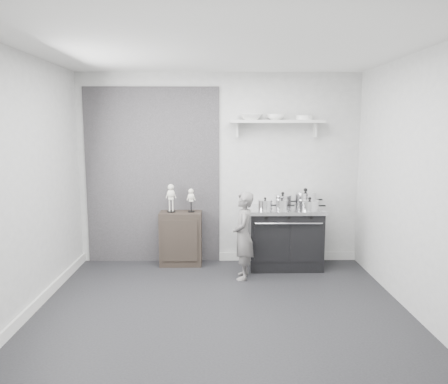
# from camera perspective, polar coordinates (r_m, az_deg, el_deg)

# --- Properties ---
(ground) EXTENTS (4.00, 4.00, 0.00)m
(ground) POSITION_cam_1_polar(r_m,az_deg,el_deg) (4.83, -0.41, -15.23)
(ground) COLOR black
(ground) RESTS_ON ground
(room_shell) EXTENTS (4.02, 3.62, 2.71)m
(room_shell) POSITION_cam_1_polar(r_m,az_deg,el_deg) (4.58, -1.57, 4.68)
(room_shell) COLOR #AAAAA8
(room_shell) RESTS_ON ground
(wall_shelf) EXTENTS (1.30, 0.26, 0.24)m
(wall_shelf) POSITION_cam_1_polar(r_m,az_deg,el_deg) (6.16, 6.94, 9.03)
(wall_shelf) COLOR silver
(wall_shelf) RESTS_ON room_shell
(stove) EXTENTS (1.04, 0.65, 0.84)m
(stove) POSITION_cam_1_polar(r_m,az_deg,el_deg) (6.16, 7.91, -5.88)
(stove) COLOR black
(stove) RESTS_ON ground
(side_cabinet) EXTENTS (0.59, 0.34, 0.76)m
(side_cabinet) POSITION_cam_1_polar(r_m,az_deg,el_deg) (6.25, -5.65, -6.04)
(side_cabinet) COLOR black
(side_cabinet) RESTS_ON ground
(child) EXTENTS (0.30, 0.43, 1.13)m
(child) POSITION_cam_1_polar(r_m,az_deg,el_deg) (5.62, 2.53, -5.72)
(child) COLOR slate
(child) RESTS_ON ground
(pot_front_left) EXTENTS (0.29, 0.20, 0.17)m
(pot_front_left) POSITION_cam_1_polar(r_m,az_deg,el_deg) (5.90, 5.40, -1.66)
(pot_front_left) COLOR silver
(pot_front_left) RESTS_ON stove
(pot_back_left) EXTENTS (0.34, 0.25, 0.21)m
(pot_back_left) POSITION_cam_1_polar(r_m,az_deg,el_deg) (6.15, 7.67, -1.14)
(pot_back_left) COLOR silver
(pot_back_left) RESTS_ON stove
(pot_back_right) EXTENTS (0.40, 0.31, 0.26)m
(pot_back_right) POSITION_cam_1_polar(r_m,az_deg,el_deg) (6.23, 10.57, -0.91)
(pot_back_right) COLOR silver
(pot_back_right) RESTS_ON stove
(pot_front_right) EXTENTS (0.35, 0.26, 0.18)m
(pot_front_right) POSITION_cam_1_polar(r_m,az_deg,el_deg) (5.96, 11.11, -1.69)
(pot_front_right) COLOR silver
(pot_front_right) RESTS_ON stove
(pot_front_center) EXTENTS (0.25, 0.17, 0.17)m
(pot_front_center) POSITION_cam_1_polar(r_m,az_deg,el_deg) (5.89, 7.55, -1.70)
(pot_front_center) COLOR silver
(pot_front_center) RESTS_ON stove
(skeleton_full) EXTENTS (0.13, 0.08, 0.46)m
(skeleton_full) POSITION_cam_1_polar(r_m,az_deg,el_deg) (6.14, -6.94, -0.52)
(skeleton_full) COLOR silver
(skeleton_full) RESTS_ON side_cabinet
(skeleton_torso) EXTENTS (0.11, 0.07, 0.38)m
(skeleton_torso) POSITION_cam_1_polar(r_m,az_deg,el_deg) (6.12, -4.32, -0.86)
(skeleton_torso) COLOR silver
(skeleton_torso) RESTS_ON side_cabinet
(bowl_large) EXTENTS (0.33, 0.33, 0.08)m
(bowl_large) POSITION_cam_1_polar(r_m,az_deg,el_deg) (6.11, 3.53, 9.75)
(bowl_large) COLOR white
(bowl_large) RESTS_ON wall_shelf
(bowl_small) EXTENTS (0.25, 0.25, 0.08)m
(bowl_small) POSITION_cam_1_polar(r_m,az_deg,el_deg) (6.15, 6.78, 9.69)
(bowl_small) COLOR white
(bowl_small) RESTS_ON wall_shelf
(plate_stack) EXTENTS (0.24, 0.24, 0.06)m
(plate_stack) POSITION_cam_1_polar(r_m,az_deg,el_deg) (6.22, 10.46, 9.51)
(plate_stack) COLOR white
(plate_stack) RESTS_ON wall_shelf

